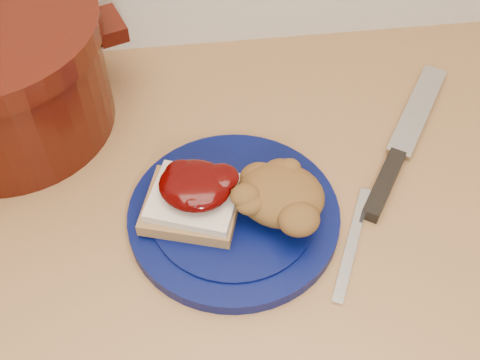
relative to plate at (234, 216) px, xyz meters
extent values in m
cube|color=beige|center=(-0.03, 0.04, -0.48)|extent=(4.00, 0.60, 0.86)
cylinder|color=#040A3A|center=(0.00, 0.00, 0.00)|extent=(0.33, 0.33, 0.02)
cube|color=olive|center=(-0.05, 0.01, 0.02)|extent=(0.13, 0.12, 0.02)
cube|color=beige|center=(-0.05, 0.01, 0.03)|extent=(0.12, 0.11, 0.01)
ellipsoid|color=#310101|center=(-0.04, 0.01, 0.05)|extent=(0.11, 0.10, 0.03)
ellipsoid|color=brown|center=(0.05, 0.00, 0.04)|extent=(0.13, 0.12, 0.05)
cube|color=black|center=(0.19, 0.02, 0.00)|extent=(0.08, 0.11, 0.02)
cube|color=silver|center=(0.28, 0.15, 0.00)|extent=(0.13, 0.18, 0.00)
cube|color=silver|center=(0.13, -0.05, -0.01)|extent=(0.08, 0.16, 0.00)
cylinder|color=#3A0D05|center=(-0.28, 0.20, 0.06)|extent=(0.35, 0.35, 0.14)
cube|color=#3A0D05|center=(-0.14, 0.25, 0.10)|extent=(0.06, 0.07, 0.02)
camera|label=1|loc=(-0.04, -0.42, 0.58)|focal=45.00mm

